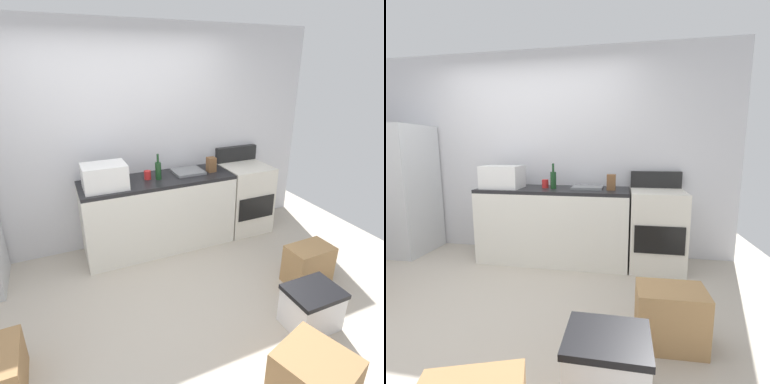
% 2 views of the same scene
% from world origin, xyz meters
% --- Properties ---
extents(ground_plane, '(6.00, 6.00, 0.00)m').
position_xyz_m(ground_plane, '(0.00, 0.00, 0.00)').
color(ground_plane, '#B2A899').
extents(wall_back, '(5.00, 0.10, 2.60)m').
position_xyz_m(wall_back, '(0.00, 1.55, 1.30)').
color(wall_back, silver).
rests_on(wall_back, ground_plane).
extents(kitchen_counter, '(1.80, 0.60, 0.90)m').
position_xyz_m(kitchen_counter, '(0.30, 1.20, 0.45)').
color(kitchen_counter, silver).
rests_on(kitchen_counter, ground_plane).
extents(stove_oven, '(0.60, 0.61, 1.10)m').
position_xyz_m(stove_oven, '(1.52, 1.21, 0.47)').
color(stove_oven, silver).
rests_on(stove_oven, ground_plane).
extents(microwave, '(0.46, 0.34, 0.27)m').
position_xyz_m(microwave, '(-0.31, 1.12, 1.04)').
color(microwave, white).
rests_on(microwave, kitchen_counter).
extents(sink_basin, '(0.36, 0.32, 0.03)m').
position_xyz_m(sink_basin, '(0.71, 1.25, 0.92)').
color(sink_basin, slate).
rests_on(sink_basin, kitchen_counter).
extents(wine_bottle, '(0.07, 0.07, 0.30)m').
position_xyz_m(wine_bottle, '(0.31, 1.17, 1.01)').
color(wine_bottle, '#193F1E').
rests_on(wine_bottle, kitchen_counter).
extents(coffee_mug, '(0.08, 0.08, 0.10)m').
position_xyz_m(coffee_mug, '(0.19, 1.22, 0.95)').
color(coffee_mug, red).
rests_on(coffee_mug, kitchen_counter).
extents(knife_block, '(0.10, 0.10, 0.18)m').
position_xyz_m(knife_block, '(0.99, 1.18, 0.99)').
color(knife_block, brown).
rests_on(knife_block, kitchen_counter).
extents(cardboard_box_medium, '(0.56, 0.58, 0.41)m').
position_xyz_m(cardboard_box_medium, '(0.57, -1.16, 0.21)').
color(cardboard_box_medium, olive).
rests_on(cardboard_box_medium, ground_plane).
extents(cardboard_box_small, '(0.47, 0.31, 0.42)m').
position_xyz_m(cardboard_box_small, '(1.48, -0.13, 0.21)').
color(cardboard_box_small, '#A37A4C').
rests_on(cardboard_box_small, ground_plane).
extents(storage_bin, '(0.46, 0.36, 0.38)m').
position_xyz_m(storage_bin, '(1.07, -0.61, 0.19)').
color(storage_bin, silver).
rests_on(storage_bin, ground_plane).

